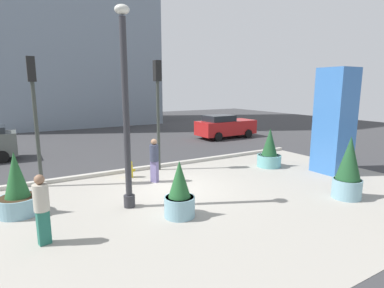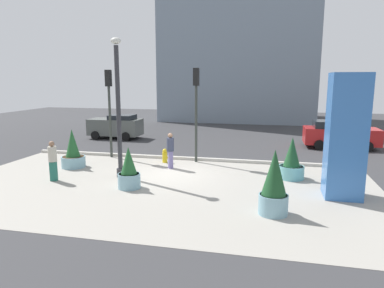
{
  "view_description": "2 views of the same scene",
  "coord_description": "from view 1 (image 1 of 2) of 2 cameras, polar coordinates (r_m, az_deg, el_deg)",
  "views": [
    {
      "loc": [
        -5.13,
        -10.0,
        3.81
      ],
      "look_at": [
        0.66,
        -0.26,
        1.7
      ],
      "focal_mm": 28.79,
      "sensor_mm": 36.0,
      "label": 1
    },
    {
      "loc": [
        4.51,
        -15.28,
        4.4
      ],
      "look_at": [
        1.14,
        -0.4,
        1.57
      ],
      "focal_mm": 32.89,
      "sensor_mm": 36.0,
      "label": 2
    }
  ],
  "objects": [
    {
      "name": "fire_hydrant",
      "position": [
        13.38,
        -11.45,
        -4.59
      ],
      "size": [
        0.36,
        0.26,
        0.75
      ],
      "color": "gold",
      "rests_on": "ground_plane"
    },
    {
      "name": "art_pillar_blue",
      "position": [
        15.02,
        24.92,
        3.84
      ],
      "size": [
        1.32,
        1.32,
        4.63
      ],
      "primitive_type": "cube",
      "color": "#3870BC",
      "rests_on": "ground_plane"
    },
    {
      "name": "ground_plane",
      "position": [
        15.39,
        -10.28,
        -3.98
      ],
      "size": [
        60.0,
        60.0,
        0.0
      ],
      "primitive_type": "plane",
      "color": "#38383A"
    },
    {
      "name": "lamp_post",
      "position": [
        9.62,
        -12.12,
        5.4
      ],
      "size": [
        0.44,
        0.44,
        6.14
      ],
      "color": "#2D2D33",
      "rests_on": "ground_plane"
    },
    {
      "name": "traffic_light_corner",
      "position": [
        12.86,
        -27.22,
        6.98
      ],
      "size": [
        0.28,
        0.42,
        4.9
      ],
      "color": "#333833",
      "rests_on": "ground_plane"
    },
    {
      "name": "potted_plant_curbside",
      "position": [
        9.17,
        -2.33,
        -9.17
      ],
      "size": [
        0.91,
        0.91,
        1.72
      ],
      "color": "#7AA8B7",
      "rests_on": "ground_plane"
    },
    {
      "name": "pedestrian_on_sidewalk",
      "position": [
        12.42,
        -7.01,
        -2.62
      ],
      "size": [
        0.49,
        0.49,
        1.79
      ],
      "color": "slate",
      "rests_on": "ground_plane"
    },
    {
      "name": "curb_strip",
      "position": [
        14.57,
        -9.07,
        -4.44
      ],
      "size": [
        18.0,
        0.24,
        0.16
      ],
      "primitive_type": "cube",
      "color": "#B7B2A8",
      "rests_on": "ground_plane"
    },
    {
      "name": "potted_plant_near_left",
      "position": [
        10.68,
        -29.62,
        -7.64
      ],
      "size": [
        1.18,
        1.18,
        1.95
      ],
      "color": "#7AA8B7",
      "rests_on": "ground_plane"
    },
    {
      "name": "car_intersection",
      "position": [
        23.45,
        6.13,
        3.28
      ],
      "size": [
        4.58,
        2.16,
        1.75
      ],
      "color": "red",
      "rests_on": "ground_plane"
    },
    {
      "name": "pedestrian_by_curb",
      "position": [
        8.36,
        -26.08,
        -10.27
      ],
      "size": [
        0.42,
        0.42,
        1.77
      ],
      "color": "#236656",
      "rests_on": "ground_plane"
    },
    {
      "name": "potted_plant_mid_plaza",
      "position": [
        15.27,
        14.14,
        -1.39
      ],
      "size": [
        1.14,
        1.14,
        1.88
      ],
      "color": "#6BB2B2",
      "rests_on": "ground_plane"
    },
    {
      "name": "plaza_pavement",
      "position": [
        10.24,
        1.84,
        -11.32
      ],
      "size": [
        18.0,
        10.0,
        0.02
      ],
      "primitive_type": "cube",
      "color": "#9E998E",
      "rests_on": "ground_plane"
    },
    {
      "name": "traffic_light_far_side",
      "position": [
        14.0,
        -6.37,
        8.46
      ],
      "size": [
        0.28,
        0.42,
        4.96
      ],
      "color": "#333833",
      "rests_on": "ground_plane"
    },
    {
      "name": "potted_plant_near_right",
      "position": [
        11.85,
        26.99,
        -4.36
      ],
      "size": [
        0.96,
        0.96,
        2.18
      ],
      "color": "#7AA8B7",
      "rests_on": "ground_plane"
    }
  ]
}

